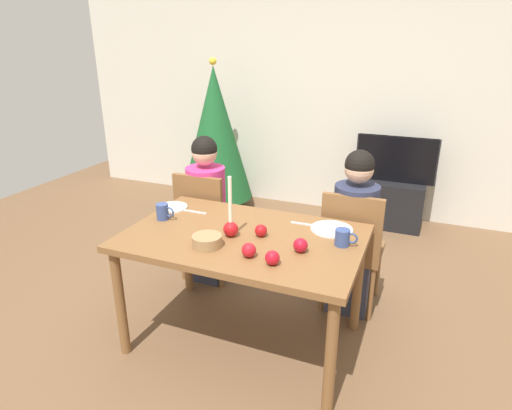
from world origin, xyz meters
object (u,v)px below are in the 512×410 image
at_px(apple_far_edge, 272,258).
at_px(chair_left, 205,220).
at_px(bowl_walnuts, 207,241).
at_px(apple_by_left_plate, 261,231).
at_px(dining_table, 243,248).
at_px(christmas_tree, 215,134).
at_px(person_left_child, 207,212).
at_px(apple_by_right_mug, 300,245).
at_px(plate_left, 172,207).
at_px(mug_left, 163,212).
at_px(person_right_child, 353,235).
at_px(tv_stand, 391,203).
at_px(candle_centerpiece, 231,225).
at_px(plate_right, 332,229).
at_px(mug_right, 343,238).
at_px(tv, 396,159).
at_px(chair_right, 352,245).
at_px(apple_near_candle, 249,250).

bearing_deg(apple_far_edge, chair_left, 134.94).
bearing_deg(bowl_walnuts, apple_by_left_plate, 45.59).
xyz_separation_m(dining_table, christmas_tree, (-1.25, 2.07, 0.19)).
xyz_separation_m(person_left_child, apple_by_left_plate, (0.70, -0.62, 0.22)).
xyz_separation_m(dining_table, apple_by_right_mug, (0.38, -0.08, 0.12)).
relative_size(plate_left, mug_left, 1.65).
height_order(chair_left, person_right_child, person_right_child).
bearing_deg(tv_stand, apple_by_right_mug, -96.80).
xyz_separation_m(tv_stand, candle_centerpiece, (-0.72, -2.34, 0.58)).
bearing_deg(apple_far_edge, apple_by_left_plate, 121.25).
bearing_deg(plate_left, candle_centerpiece, -24.42).
distance_m(tv_stand, mug_left, 2.65).
relative_size(plate_right, mug_right, 1.98).
distance_m(christmas_tree, bowl_walnuts, 2.55).
relative_size(chair_left, bowl_walnuts, 5.36).
relative_size(chair_left, apple_by_right_mug, 11.17).
relative_size(person_right_child, mug_right, 9.09).
relative_size(christmas_tree, apple_far_edge, 21.41).
xyz_separation_m(tv, christmas_tree, (-1.91, -0.23, 0.15)).
distance_m(dining_table, apple_by_right_mug, 0.40).
bearing_deg(bowl_walnuts, plate_left, 139.46).
height_order(dining_table, mug_right, mug_right).
relative_size(dining_table, chair_right, 1.56).
height_order(dining_table, plate_left, plate_left).
distance_m(plate_right, apple_by_left_plate, 0.44).
xyz_separation_m(chair_left, plate_right, (1.06, -0.34, 0.24)).
relative_size(mug_right, apple_by_right_mug, 1.60).
bearing_deg(christmas_tree, chair_right, -39.22).
xyz_separation_m(plate_left, mug_left, (0.06, -0.19, 0.05)).
height_order(christmas_tree, plate_left, christmas_tree).
xyz_separation_m(person_right_child, christmas_tree, (-1.80, 1.43, 0.29)).
height_order(person_left_child, apple_by_right_mug, person_left_child).
height_order(tv_stand, plate_right, plate_right).
bearing_deg(apple_far_edge, person_left_child, 133.91).
bearing_deg(apple_by_left_plate, christmas_tree, 123.39).
height_order(person_right_child, candle_centerpiece, person_right_child).
relative_size(person_right_child, plate_right, 4.60).
bearing_deg(dining_table, apple_by_right_mug, -12.12).
height_order(mug_right, bowl_walnuts, mug_right).
relative_size(plate_left, apple_near_candle, 2.63).
bearing_deg(apple_by_right_mug, bowl_walnuts, -165.39).
bearing_deg(person_right_child, person_left_child, 180.00).
distance_m(dining_table, tv, 2.39).
height_order(chair_left, mug_left, chair_left).
distance_m(person_right_child, christmas_tree, 2.32).
distance_m(chair_left, plate_left, 0.46).
relative_size(tv, mug_right, 6.13).
distance_m(apple_near_candle, apple_by_left_plate, 0.27).
bearing_deg(person_right_child, chair_right, -90.00).
bearing_deg(dining_table, plate_left, 160.91).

